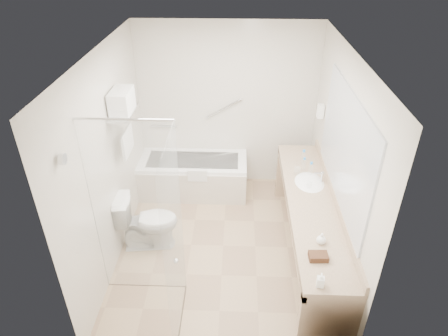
{
  "coord_description": "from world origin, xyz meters",
  "views": [
    {
      "loc": [
        0.15,
        -3.87,
        3.58
      ],
      "look_at": [
        0.0,
        0.3,
        1.0
      ],
      "focal_mm": 32.0,
      "sensor_mm": 36.0,
      "label": 1
    }
  ],
  "objects_px": {
    "toilet": "(148,222)",
    "water_bottle_left": "(311,170)",
    "amenity_basket": "(318,256)",
    "bathtub": "(194,175)",
    "vanity_counter": "(310,216)"
  },
  "relations": [
    {
      "from": "bathtub",
      "to": "toilet",
      "type": "relative_size",
      "value": 2.11
    },
    {
      "from": "vanity_counter",
      "to": "bathtub",
      "type": "bearing_deg",
      "value": 137.65
    },
    {
      "from": "toilet",
      "to": "water_bottle_left",
      "type": "relative_size",
      "value": 3.77
    },
    {
      "from": "toilet",
      "to": "amenity_basket",
      "type": "bearing_deg",
      "value": -126.47
    },
    {
      "from": "bathtub",
      "to": "water_bottle_left",
      "type": "height_order",
      "value": "water_bottle_left"
    },
    {
      "from": "toilet",
      "to": "water_bottle_left",
      "type": "height_order",
      "value": "water_bottle_left"
    },
    {
      "from": "vanity_counter",
      "to": "toilet",
      "type": "relative_size",
      "value": 3.56
    },
    {
      "from": "bathtub",
      "to": "vanity_counter",
      "type": "bearing_deg",
      "value": -42.35
    },
    {
      "from": "toilet",
      "to": "water_bottle_left",
      "type": "xyz_separation_m",
      "value": [
        2.03,
        0.39,
        0.57
      ]
    },
    {
      "from": "water_bottle_left",
      "to": "vanity_counter",
      "type": "bearing_deg",
      "value": -95.9
    },
    {
      "from": "water_bottle_left",
      "to": "toilet",
      "type": "bearing_deg",
      "value": -169.07
    },
    {
      "from": "bathtub",
      "to": "toilet",
      "type": "bearing_deg",
      "value": -110.0
    },
    {
      "from": "bathtub",
      "to": "water_bottle_left",
      "type": "bearing_deg",
      "value": -28.16
    },
    {
      "from": "toilet",
      "to": "amenity_basket",
      "type": "distance_m",
      "value": 2.23
    },
    {
      "from": "bathtub",
      "to": "toilet",
      "type": "xyz_separation_m",
      "value": [
        -0.45,
        -1.24,
        0.1
      ]
    }
  ]
}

